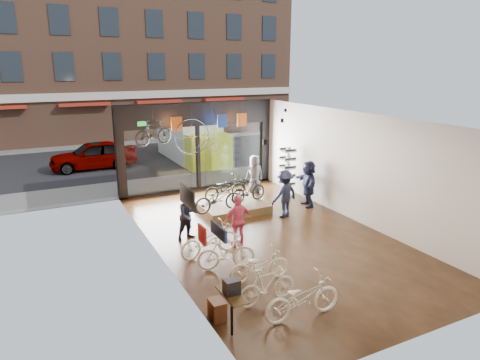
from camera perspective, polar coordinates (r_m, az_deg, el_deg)
ground_plane at (r=13.95m, az=3.48°, el=-7.45°), size 7.00×12.00×0.04m
ceiling at (r=12.97m, az=3.76°, el=8.41°), size 7.00×12.00×0.04m
wall_left at (r=12.02m, az=-11.09°, el=-1.74°), size 0.04×12.00×3.80m
wall_right at (r=15.35m, az=15.08°, el=1.70°), size 0.04×12.00×3.80m
wall_back at (r=8.94m, az=23.49°, el=-8.80°), size 7.00×0.04×3.80m
storefront at (r=18.64m, az=-5.65°, el=4.47°), size 7.00×0.26×3.80m
exit_sign at (r=17.64m, az=-12.96°, el=7.34°), size 0.35×0.06×0.18m
street_road at (r=27.45m, az=-12.30°, el=3.59°), size 30.00×18.00×0.02m
sidewalk_near at (r=20.15m, az=-6.74°, el=-0.12°), size 30.00×2.40×0.12m
sidewalk_far at (r=31.27m, az=-14.15°, el=5.00°), size 30.00×2.00×0.12m
opposite_building at (r=33.31m, az=-15.94°, el=17.48°), size 26.00×5.00×14.00m
street_car at (r=23.76m, az=-18.99°, el=3.18°), size 4.33×1.74×1.48m
box_truck at (r=23.93m, az=-6.08°, el=5.50°), size 2.29×6.86×2.70m
floor_bike_0 at (r=9.65m, az=8.32°, el=-15.25°), size 1.85×0.72×0.96m
floor_bike_1 at (r=10.08m, az=3.62°, el=-13.87°), size 1.52×0.47×0.90m
floor_bike_2 at (r=11.06m, az=2.65°, el=-11.26°), size 1.65×0.75×0.84m
floor_bike_3 at (r=11.60m, az=-1.86°, el=-9.63°), size 1.64×0.80×0.95m
floor_bike_4 at (r=12.39m, az=-4.09°, el=-7.95°), size 1.89×0.84×0.96m
display_platform at (r=16.06m, az=-0.93°, el=-3.68°), size 2.40×1.80×0.30m
display_bike_left at (r=15.06m, az=-2.96°, el=-2.47°), size 1.87×0.80×0.96m
display_bike_mid at (r=16.04m, az=1.14°, el=-1.35°), size 1.66×0.78×0.96m
display_bike_right at (r=16.32m, az=-2.01°, el=-1.09°), size 1.85×0.83×0.94m
customer_1 at (r=13.48m, az=-6.90°, el=-4.72°), size 0.87×0.75×1.55m
customer_2 at (r=12.88m, az=-0.23°, el=-5.44°), size 0.96×0.44×1.61m
customer_3 at (r=15.34m, az=5.95°, el=-1.85°), size 1.24×0.88×1.74m
customer_4 at (r=18.32m, az=1.93°, el=0.83°), size 0.83×0.58×1.61m
customer_5 at (r=16.67m, az=9.08°, el=-0.46°), size 0.94×1.75×1.80m
sunglasses_rack at (r=17.85m, az=6.33°, el=1.07°), size 0.71×0.64×2.03m
wall_merch at (r=9.17m, az=-4.00°, el=-10.99°), size 0.40×2.40×2.60m
penny_farthing at (r=17.36m, az=-5.47°, el=5.69°), size 1.82×0.06×1.46m
hung_bike at (r=16.05m, az=-11.47°, el=6.22°), size 1.64×0.95×0.95m
jersey_left at (r=17.32m, az=-8.45°, el=7.42°), size 0.45×0.03×0.55m
jersey_mid at (r=18.03m, az=-2.40°, el=7.87°), size 0.45×0.03×0.55m
jersey_right at (r=18.42m, az=0.25°, el=8.04°), size 0.45×0.03×0.55m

